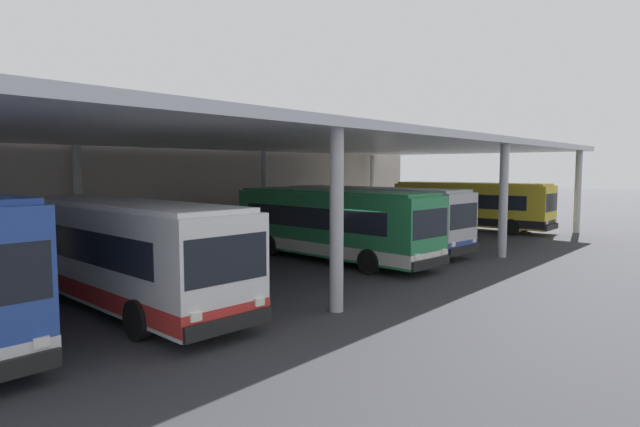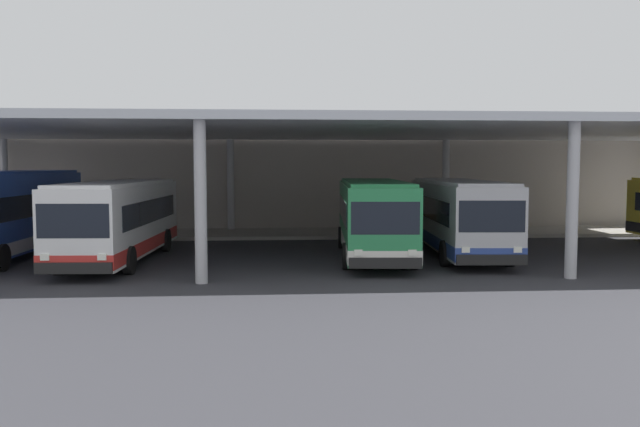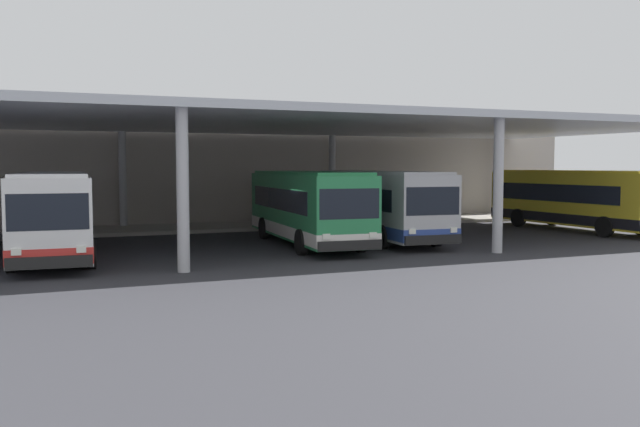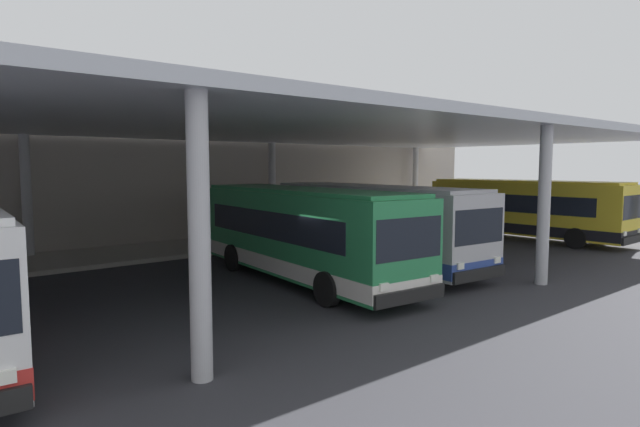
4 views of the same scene
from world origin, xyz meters
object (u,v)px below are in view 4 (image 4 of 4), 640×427
(bench_waiting, at_px, (226,232))
(bus_far_bay, at_px, (370,224))
(bus_middle_bay, at_px, (302,233))
(trash_bin, at_px, (286,226))
(bus_departing, at_px, (525,209))

(bench_waiting, bearing_deg, bus_far_bay, -77.85)
(bus_middle_bay, height_order, bus_far_bay, same)
(bus_middle_bay, xyz_separation_m, trash_bin, (5.67, 8.90, -0.98))
(bus_far_bay, bearing_deg, bench_waiting, 102.15)
(bus_far_bay, relative_size, bus_departing, 1.01)
(bus_far_bay, xyz_separation_m, bus_departing, (11.66, 0.02, 0.00))
(bus_middle_bay, bearing_deg, bench_waiting, 77.50)
(trash_bin, bearing_deg, bus_middle_bay, -122.50)
(bus_far_bay, height_order, bus_departing, same)
(bus_far_bay, distance_m, bench_waiting, 8.61)
(bus_middle_bay, distance_m, bus_departing, 15.42)
(bus_far_bay, xyz_separation_m, bench_waiting, (-1.80, 8.36, -0.99))
(bus_far_bay, bearing_deg, bus_middle_bay, -173.06)
(bus_middle_bay, relative_size, bus_far_bay, 1.00)
(bus_middle_bay, bearing_deg, bus_departing, 1.78)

